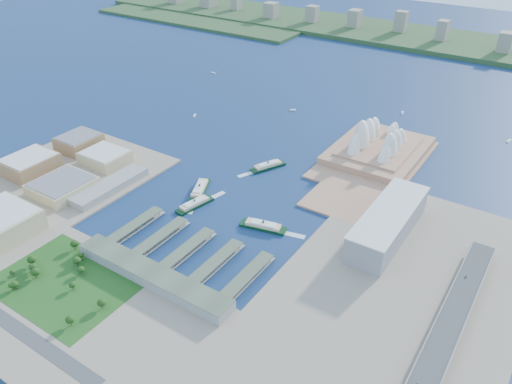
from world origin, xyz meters
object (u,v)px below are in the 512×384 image
Objects in this scene: ferry_d at (263,225)px; ferry_b at (268,165)px; car_c at (466,277)px; ferry_a at (200,188)px; toaster_building at (388,224)px; opera_house at (380,136)px; ferry_c at (195,203)px.

ferry_b is at bearing 17.23° from ferry_d.
car_c is (235.63, 27.27, 9.90)m from ferry_d.
ferry_d is (121.02, -24.33, -0.25)m from ferry_a.
toaster_building is 2.65× the size of ferry_d.
opera_house is 2.94× the size of ferry_a.
car_c is at bearing 6.60° from ferry_b.
car_c is at bearing -96.26° from ferry_d.
toaster_building is at bearing -76.61° from ferry_d.
opera_house is at bearing -22.37° from ferry_d.
ferry_a reaches higher than ferry_c.
ferry_c is at bearing -85.32° from ferry_a.
toaster_building is 249.48m from ferry_c.
car_c is at bearing -23.69° from ferry_a.
ferry_d is at bearing 6.60° from car_c.
opera_house is 3.19× the size of ferry_b.
toaster_building is 108.43m from car_c.
ferry_c is at bearing -118.17° from opera_house.
opera_house is at bearing 114.23° from toaster_building.
ferry_d is (77.72, -134.11, 0.20)m from ferry_b.
toaster_building is 223.40m from ferry_b.
opera_house is at bearing 72.66° from ferry_b.
ferry_d is (102.75, 8.84, 0.24)m from ferry_c.
toaster_building reaches higher than ferry_c.
car_c is (356.65, 2.94, 9.64)m from ferry_a.
ferry_b is at bearing -132.77° from opera_house.
opera_house is at bearing 31.45° from ferry_a.
opera_house is 313.36m from ferry_c.
ferry_b is (-212.36, 67.71, -15.17)m from toaster_building.
ferry_a is 15.22× the size of car_c.
opera_house is 271.41m from ferry_d.
ferry_d is (-134.63, -66.41, -14.96)m from toaster_building.
car_c is at bearing -161.95° from ferry_c.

